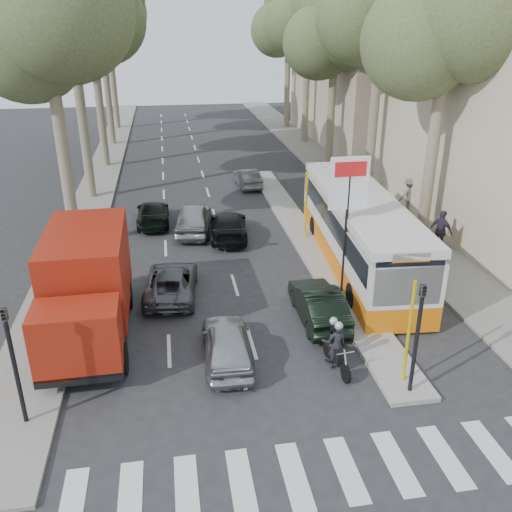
% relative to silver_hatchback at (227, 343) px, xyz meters
% --- Properties ---
extents(ground, '(120.00, 120.00, 0.00)m').
position_rel_silver_hatchback_xyz_m(ground, '(1.84, -1.12, -0.65)').
color(ground, '#28282B').
rests_on(ground, ground).
extents(sidewalk_right, '(3.20, 70.00, 0.12)m').
position_rel_silver_hatchback_xyz_m(sidewalk_right, '(10.44, 23.88, -0.59)').
color(sidewalk_right, gray).
rests_on(sidewalk_right, ground).
extents(median_left, '(2.40, 64.00, 0.12)m').
position_rel_silver_hatchback_xyz_m(median_left, '(-6.16, 26.88, -0.59)').
color(median_left, gray).
rests_on(median_left, ground).
extents(traffic_island, '(1.50, 26.00, 0.16)m').
position_rel_silver_hatchback_xyz_m(traffic_island, '(5.09, 9.88, -0.57)').
color(traffic_island, gray).
rests_on(traffic_island, ground).
extents(building_far, '(11.00, 20.00, 16.00)m').
position_rel_silver_hatchback_xyz_m(building_far, '(17.34, 32.88, 7.35)').
color(building_far, '#B7A88E').
rests_on(building_far, ground).
extents(billboard, '(1.50, 12.10, 5.60)m').
position_rel_silver_hatchback_xyz_m(billboard, '(5.09, 3.88, 3.06)').
color(billboard, yellow).
rests_on(billboard, ground).
extents(traffic_light_island, '(0.16, 0.41, 3.60)m').
position_rel_silver_hatchback_xyz_m(traffic_light_island, '(5.09, -2.62, 1.84)').
color(traffic_light_island, black).
rests_on(traffic_light_island, ground).
extents(traffic_light_left, '(0.16, 0.41, 3.60)m').
position_rel_silver_hatchback_xyz_m(traffic_light_left, '(-5.76, -2.12, 1.84)').
color(traffic_light_left, black).
rests_on(traffic_light_left, ground).
extents(tree_l_a, '(7.40, 7.20, 14.10)m').
position_rel_silver_hatchback_xyz_m(tree_l_a, '(-6.04, 10.99, 9.74)').
color(tree_l_a, '#6B604C').
rests_on(tree_l_a, ground).
extents(tree_l_b, '(7.40, 7.20, 14.88)m').
position_rel_silver_hatchback_xyz_m(tree_l_b, '(-6.14, 18.99, 10.43)').
color(tree_l_b, '#6B604C').
rests_on(tree_l_b, ground).
extents(tree_l_c, '(7.40, 7.20, 13.71)m').
position_rel_silver_hatchback_xyz_m(tree_l_c, '(-5.94, 26.99, 9.39)').
color(tree_l_c, '#6B604C').
rests_on(tree_l_c, ground).
extents(tree_l_e, '(7.40, 7.20, 14.49)m').
position_rel_silver_hatchback_xyz_m(tree_l_e, '(-6.14, 42.99, 10.08)').
color(tree_l_e, '#6B604C').
rests_on(tree_l_e, ground).
extents(tree_r_a, '(7.40, 7.20, 14.10)m').
position_rel_silver_hatchback_xyz_m(tree_r_a, '(10.96, 8.99, 9.74)').
color(tree_r_a, '#6B604C').
rests_on(tree_r_a, ground).
extents(tree_r_c, '(7.40, 7.20, 13.32)m').
position_rel_silver_hatchback_xyz_m(tree_r_c, '(10.86, 24.99, 9.05)').
color(tree_r_c, '#6B604C').
rests_on(tree_r_c, ground).
extents(tree_r_d, '(7.40, 7.20, 14.88)m').
position_rel_silver_hatchback_xyz_m(tree_r_d, '(10.96, 32.99, 10.43)').
color(tree_r_d, '#6B604C').
rests_on(tree_r_d, ground).
extents(tree_r_e, '(7.40, 7.20, 14.10)m').
position_rel_silver_hatchback_xyz_m(tree_r_e, '(11.06, 40.99, 9.74)').
color(tree_r_e, '#6B604C').
rests_on(tree_r_e, ground).
extents(silver_hatchback, '(1.65, 3.85, 1.29)m').
position_rel_silver_hatchback_xyz_m(silver_hatchback, '(0.00, 0.00, 0.00)').
color(silver_hatchback, '#ACAFB5').
rests_on(silver_hatchback, ground).
extents(dark_hatchback, '(1.41, 4.03, 1.33)m').
position_rel_silver_hatchback_xyz_m(dark_hatchback, '(3.59, 2.05, 0.02)').
color(dark_hatchback, black).
rests_on(dark_hatchback, ground).
extents(queue_car_a, '(2.35, 4.37, 1.16)m').
position_rel_silver_hatchback_xyz_m(queue_car_a, '(-1.66, 4.88, -0.06)').
color(queue_car_a, '#52545B').
rests_on(queue_car_a, ground).
extents(queue_car_b, '(2.21, 4.56, 1.28)m').
position_rel_silver_hatchback_xyz_m(queue_car_b, '(1.34, 10.79, -0.01)').
color(queue_car_b, black).
rests_on(queue_car_b, ground).
extents(queue_car_c, '(2.36, 4.64, 1.51)m').
position_rel_silver_hatchback_xyz_m(queue_car_c, '(-0.38, 11.88, 0.11)').
color(queue_car_c, '#9B9EA3').
rests_on(queue_car_c, ground).
extents(queue_car_d, '(1.57, 3.69, 1.18)m').
position_rel_silver_hatchback_xyz_m(queue_car_d, '(3.64, 19.71, -0.06)').
color(queue_car_d, '#54565C').
rests_on(queue_car_d, ground).
extents(queue_car_e, '(1.70, 4.18, 1.21)m').
position_rel_silver_hatchback_xyz_m(queue_car_e, '(-2.45, 13.50, -0.04)').
color(queue_car_e, black).
rests_on(queue_car_e, ground).
extents(red_truck, '(2.67, 6.81, 3.62)m').
position_rel_silver_hatchback_xyz_m(red_truck, '(-4.47, 2.37, 1.27)').
color(red_truck, black).
rests_on(red_truck, ground).
extents(city_bus, '(3.56, 12.46, 3.24)m').
position_rel_silver_hatchback_xyz_m(city_bus, '(6.64, 6.57, 1.06)').
color(city_bus, orange).
rests_on(city_bus, ground).
extents(motorcycle, '(0.78, 2.00, 1.70)m').
position_rel_silver_hatchback_xyz_m(motorcycle, '(3.31, -0.81, 0.13)').
color(motorcycle, black).
rests_on(motorcycle, ground).
extents(pedestrian_near, '(1.04, 1.28, 1.97)m').
position_rel_silver_hatchback_xyz_m(pedestrian_near, '(10.94, 7.22, 0.46)').
color(pedestrian_near, '#362D44').
rests_on(pedestrian_near, sidewalk_right).
extents(pedestrian_far, '(1.34, 0.79, 1.95)m').
position_rel_silver_hatchback_xyz_m(pedestrian_far, '(11.84, 12.82, 0.45)').
color(pedestrian_far, brown).
rests_on(pedestrian_far, sidewalk_right).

